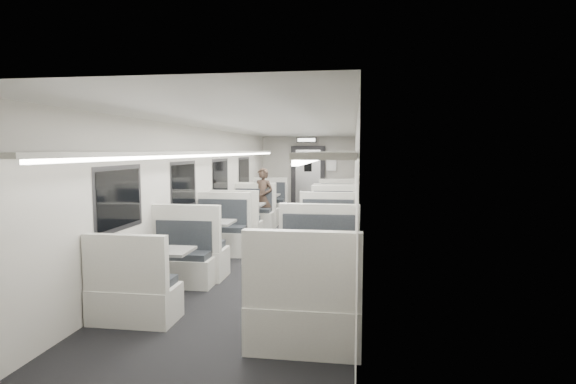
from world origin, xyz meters
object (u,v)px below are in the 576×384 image
(booth_right_b, at_px, (331,224))
(booth_right_c, at_px, (325,244))
(booth_left_c, at_px, (208,242))
(booth_right_a, at_px, (336,209))
(booth_left_b, at_px, (245,219))
(booth_left_a, at_px, (263,207))
(passenger, at_px, (263,198))
(booth_left_d, at_px, (161,274))
(vestibule_door, at_px, (308,179))
(exit_sign, at_px, (307,140))
(booth_right_d, at_px, (312,283))

(booth_right_b, height_order, booth_right_c, booth_right_c)
(booth_left_c, distance_m, booth_right_a, 5.19)
(booth_left_b, relative_size, booth_left_c, 0.98)
(booth_left_a, relative_size, passenger, 1.41)
(booth_left_c, distance_m, booth_left_d, 1.89)
(booth_left_a, bearing_deg, vestibule_door, 67.10)
(booth_left_d, height_order, exit_sign, exit_sign)
(passenger, xyz_separation_m, exit_sign, (0.78, 3.03, 1.52))
(booth_right_b, bearing_deg, booth_left_c, -131.02)
(booth_left_b, bearing_deg, booth_right_a, 46.13)
(booth_left_b, xyz_separation_m, booth_right_d, (2.00, -4.88, 0.03))
(booth_left_a, relative_size, booth_left_b, 1.02)
(booth_left_a, height_order, booth_right_a, booth_left_a)
(booth_right_b, bearing_deg, booth_right_a, 90.00)
(booth_right_a, xyz_separation_m, booth_right_c, (0.00, -4.65, 0.02))
(booth_right_b, relative_size, exit_sign, 3.41)
(booth_left_c, xyz_separation_m, booth_right_d, (2.00, -2.17, 0.02))
(booth_right_d, bearing_deg, exit_sign, 96.46)
(booth_left_b, bearing_deg, booth_right_b, -11.50)
(booth_left_a, xyz_separation_m, passenger, (0.22, -1.15, 0.38))
(vestibule_door, distance_m, exit_sign, 1.33)
(booth_left_d, distance_m, booth_right_c, 2.84)
(booth_left_d, distance_m, passenger, 5.54)
(booth_right_a, xyz_separation_m, exit_sign, (-1.00, 1.88, 1.90))
(booth_left_b, height_order, booth_right_b, booth_right_b)
(passenger, relative_size, exit_sign, 2.46)
(booth_left_d, relative_size, vestibule_door, 0.93)
(vestibule_door, bearing_deg, passenger, -102.44)
(booth_right_c, relative_size, passenger, 1.44)
(booth_right_c, bearing_deg, vestibule_door, 98.11)
(booth_right_d, xyz_separation_m, exit_sign, (-1.00, 8.84, 1.87))
(booth_left_d, distance_m, booth_right_b, 4.64)
(booth_left_b, height_order, booth_left_d, booth_left_b)
(booth_left_d, height_order, booth_right_a, booth_right_a)
(booth_left_a, distance_m, booth_right_d, 7.24)
(booth_right_b, xyz_separation_m, booth_right_d, (0.00, -4.47, 0.03))
(booth_left_d, relative_size, booth_right_c, 0.89)
(booth_right_b, xyz_separation_m, passenger, (-1.78, 1.34, 0.38))
(booth_right_c, distance_m, exit_sign, 6.87)
(booth_right_b, bearing_deg, vestibule_door, 101.65)
(exit_sign, bearing_deg, booth_left_b, -104.18)
(passenger, bearing_deg, booth_right_b, -16.32)
(booth_left_b, xyz_separation_m, booth_right_a, (2.00, 2.08, -0.00))
(booth_right_a, height_order, passenger, passenger)
(booth_right_a, relative_size, passenger, 1.38)
(booth_left_c, xyz_separation_m, booth_left_d, (0.00, -1.89, -0.04))
(booth_left_c, bearing_deg, booth_left_d, -90.00)
(booth_right_d, bearing_deg, booth_right_c, 90.00)
(booth_left_a, bearing_deg, booth_left_b, -90.00)
(booth_left_c, height_order, passenger, passenger)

